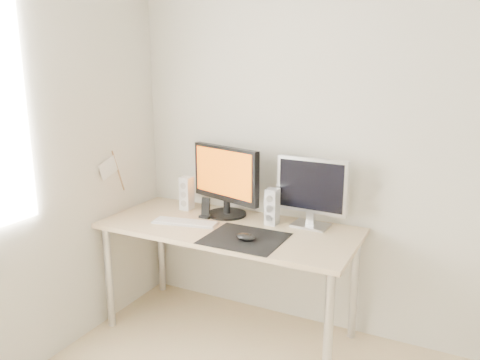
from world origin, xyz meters
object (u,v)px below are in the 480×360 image
(main_monitor, at_px, (226,178))
(second_monitor, at_px, (312,189))
(speaker_left, at_px, (187,193))
(phone_dock, at_px, (206,212))
(keyboard, at_px, (185,222))
(mouse, at_px, (246,237))
(desk, at_px, (229,238))
(speaker_right, at_px, (272,207))

(main_monitor, height_order, second_monitor, main_monitor)
(main_monitor, xyz_separation_m, speaker_left, (-0.31, 0.00, -0.14))
(main_monitor, relative_size, phone_dock, 4.00)
(speaker_left, bearing_deg, main_monitor, -0.37)
(keyboard, bearing_deg, second_monitor, 22.40)
(mouse, height_order, desk, mouse)
(second_monitor, height_order, keyboard, second_monitor)
(phone_dock, bearing_deg, speaker_left, 154.68)
(desk, bearing_deg, second_monitor, 25.55)
(speaker_right, bearing_deg, phone_dock, -171.23)
(main_monitor, height_order, speaker_left, main_monitor)
(speaker_left, height_order, speaker_right, same)
(main_monitor, relative_size, speaker_left, 2.34)
(main_monitor, bearing_deg, second_monitor, 4.01)
(speaker_right, distance_m, keyboard, 0.56)
(mouse, xyz_separation_m, keyboard, (-0.47, 0.10, -0.02))
(speaker_left, relative_size, keyboard, 0.53)
(speaker_left, distance_m, speaker_right, 0.65)
(second_monitor, bearing_deg, keyboard, -157.60)
(speaker_right, bearing_deg, mouse, -93.90)
(keyboard, xyz_separation_m, phone_dock, (0.06, 0.16, 0.03))
(desk, relative_size, keyboard, 3.68)
(desk, bearing_deg, mouse, -41.45)
(second_monitor, bearing_deg, main_monitor, -175.99)
(desk, height_order, main_monitor, main_monitor)
(mouse, bearing_deg, main_monitor, 131.52)
(phone_dock, bearing_deg, keyboard, -108.76)
(keyboard, bearing_deg, mouse, -12.24)
(mouse, bearing_deg, phone_dock, 147.68)
(desk, relative_size, speaker_left, 6.95)
(second_monitor, xyz_separation_m, speaker_right, (-0.23, -0.07, -0.13))
(mouse, distance_m, desk, 0.29)
(speaker_right, bearing_deg, speaker_left, 177.25)
(speaker_left, xyz_separation_m, keyboard, (0.16, -0.26, -0.11))
(main_monitor, bearing_deg, desk, -57.58)
(speaker_right, relative_size, keyboard, 0.53)
(desk, distance_m, speaker_left, 0.50)
(speaker_left, distance_m, keyboard, 0.32)
(keyboard, distance_m, phone_dock, 0.17)
(speaker_left, xyz_separation_m, phone_dock, (0.21, -0.10, -0.07))
(phone_dock, bearing_deg, second_monitor, 11.57)
(mouse, bearing_deg, keyboard, 167.76)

